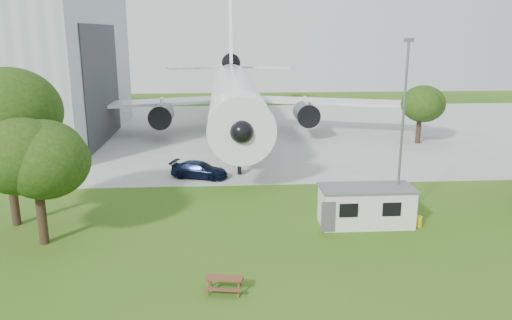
{
  "coord_description": "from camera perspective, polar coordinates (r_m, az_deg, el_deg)",
  "views": [
    {
      "loc": [
        -3.46,
        -24.9,
        12.53
      ],
      "look_at": [
        -1.21,
        8.0,
        4.0
      ],
      "focal_mm": 35.0,
      "sensor_mm": 36.0,
      "label": 1
    }
  ],
  "objects": [
    {
      "name": "ground",
      "position": [
        28.08,
        3.66,
        -12.02
      ],
      "size": [
        160.0,
        160.0,
        0.0
      ],
      "primitive_type": "plane",
      "color": "#48701E"
    },
    {
      "name": "concrete_apron",
      "position": [
        64.22,
        -0.75,
        3.27
      ],
      "size": [
        120.0,
        46.0,
        0.03
      ],
      "primitive_type": "cube",
      "color": "#B7B7B2",
      "rests_on": "ground"
    },
    {
      "name": "airliner",
      "position": [
        61.2,
        -2.54,
        7.68
      ],
      "size": [
        46.36,
        47.73,
        17.69
      ],
      "color": "white",
      "rests_on": "ground"
    },
    {
      "name": "site_cabin",
      "position": [
        33.97,
        12.48,
        -5.14
      ],
      "size": [
        6.75,
        2.71,
        2.62
      ],
      "color": "silver",
      "rests_on": "ground"
    },
    {
      "name": "picnic_west",
      "position": [
        25.67,
        -3.62,
        -14.75
      ],
      "size": [
        2.02,
        1.77,
        0.76
      ],
      "primitive_type": null,
      "rotation": [
        0.0,
        0.0,
        -0.16
      ],
      "color": "brown",
      "rests_on": "ground"
    },
    {
      "name": "lamp_mast",
      "position": [
        33.85,
        16.34,
        2.79
      ],
      "size": [
        0.16,
        0.16,
        12.0
      ],
      "primitive_type": "cylinder",
      "color": "slate",
      "rests_on": "ground"
    },
    {
      "name": "tree_west_big",
      "position": [
        35.39,
        -26.96,
        4.87
      ],
      "size": [
        7.71,
        7.71,
        11.44
      ],
      "color": "#382619",
      "rests_on": "ground"
    },
    {
      "name": "tree_west_small",
      "position": [
        31.83,
        -23.89,
        -0.15
      ],
      "size": [
        6.65,
        6.65,
        8.5
      ],
      "color": "#382619",
      "rests_on": "ground"
    },
    {
      "name": "tree_far_apron",
      "position": [
        59.63,
        18.29,
        6.04
      ],
      "size": [
        5.17,
        5.17,
        7.11
      ],
      "color": "#382619",
      "rests_on": "ground"
    },
    {
      "name": "car_apron_van",
      "position": [
        44.02,
        -6.5,
        -1.14
      ],
      "size": [
        5.4,
        3.5,
        1.46
      ],
      "primitive_type": "imported",
      "rotation": [
        0.0,
        0.0,
        1.25
      ],
      "color": "black",
      "rests_on": "ground"
    }
  ]
}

